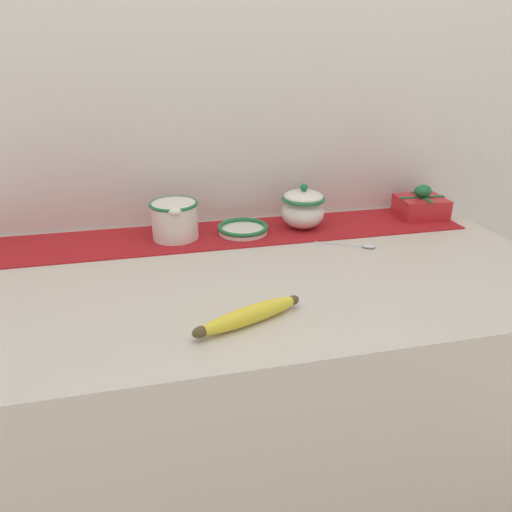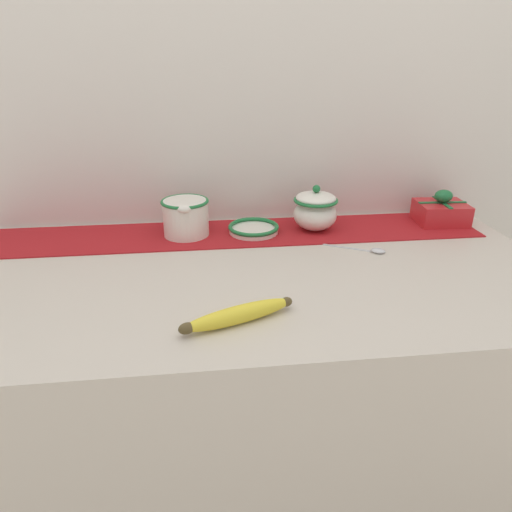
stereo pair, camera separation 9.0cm
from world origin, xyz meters
name	(u,v)px [view 1 (the left image)]	position (x,y,z in m)	size (l,w,h in m)	color
countertop	(245,433)	(0.00, 0.00, 0.46)	(1.37, 0.67, 0.92)	beige
back_wall	(215,116)	(0.00, 0.35, 1.20)	(2.17, 0.04, 2.40)	silver
table_runner	(226,234)	(0.00, 0.22, 0.92)	(1.26, 0.20, 0.00)	#A8191E
cream_pitcher	(175,219)	(-0.13, 0.22, 0.97)	(0.12, 0.14, 0.10)	white
sugar_bowl	(303,208)	(0.21, 0.22, 0.98)	(0.11, 0.11, 0.12)	white
small_dish	(243,229)	(0.04, 0.22, 0.93)	(0.13, 0.13, 0.02)	white
banana	(249,315)	(-0.03, -0.21, 0.94)	(0.21, 0.10, 0.03)	yellow
spoon	(364,246)	(0.31, 0.06, 0.92)	(0.14, 0.08, 0.01)	silver
gift_box	(421,206)	(0.56, 0.24, 0.95)	(0.14, 0.12, 0.09)	red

